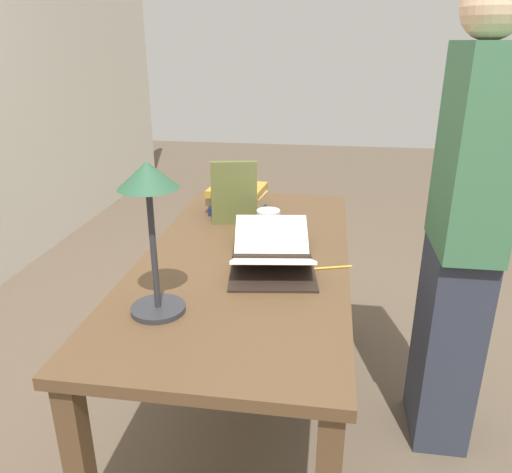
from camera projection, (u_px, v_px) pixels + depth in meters
The scene contains 9 objects.
ground_plane at pixel (248, 417), 2.11m from camera, with size 12.00×12.00×0.00m, color brown.
reading_desk at pixel (247, 276), 1.87m from camera, with size 1.59×0.74×0.76m.
open_book at pixel (272, 253), 1.77m from camera, with size 0.54×0.35×0.09m.
book_stack_tall at pixel (237, 198), 2.27m from camera, with size 0.24×0.27×0.12m.
book_standing_upright at pixel (234, 193), 2.09m from camera, with size 0.07×0.19×0.27m.
reading_lamp at pixel (150, 202), 1.32m from camera, with size 0.16×0.16×0.44m.
coffee_mug at pixel (268, 221), 2.03m from camera, with size 0.12×0.10×0.09m.
pencil at pixel (327, 268), 1.71m from camera, with size 0.06×0.17×0.01m.
person_reader at pixel (462, 241), 1.76m from camera, with size 0.36×0.22×1.68m.
Camera 1 is at (-1.66, -0.28, 1.49)m, focal length 35.00 mm.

